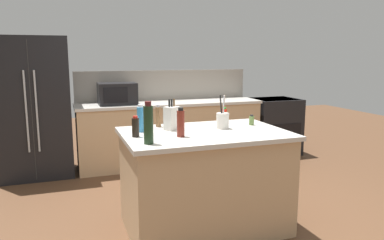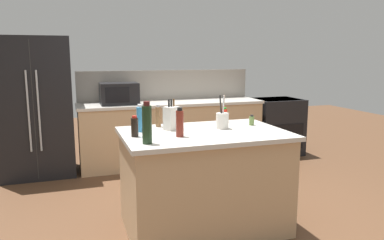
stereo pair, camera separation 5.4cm
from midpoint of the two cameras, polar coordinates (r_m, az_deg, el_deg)
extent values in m
plane|color=brown|center=(3.75, 1.41, -16.00)|extent=(14.00, 14.00, 0.00)
cube|color=tan|center=(5.68, -3.59, -2.15)|extent=(2.71, 0.62, 0.90)
cube|color=beige|center=(5.60, -3.64, 2.55)|extent=(2.75, 0.66, 0.04)
cube|color=gray|center=(5.88, -4.50, 5.34)|extent=(2.71, 0.03, 0.46)
cube|color=tan|center=(3.57, 1.44, -9.49)|extent=(1.44, 0.94, 0.90)
cube|color=beige|center=(3.44, 1.48, -2.10)|extent=(1.50, 1.00, 0.04)
cube|color=black|center=(5.46, -23.26, 1.74)|extent=(0.94, 0.72, 1.87)
cube|color=#2D2D2D|center=(5.10, -23.52, 1.20)|extent=(0.01, 0.00, 1.78)
cylinder|color=#ADB2B7|center=(5.09, -24.20, 1.13)|extent=(0.02, 0.02, 1.03)
cylinder|color=#ADB2B7|center=(5.08, -22.86, 1.21)|extent=(0.02, 0.02, 1.03)
cube|color=black|center=(6.39, 12.11, -0.91)|extent=(0.76, 0.64, 0.92)
cube|color=black|center=(6.14, 13.64, -2.49)|extent=(0.61, 0.01, 0.41)
cube|color=black|center=(6.32, 12.26, 3.10)|extent=(0.68, 0.58, 0.02)
cube|color=black|center=(5.42, -11.61, 3.96)|extent=(0.53, 0.38, 0.30)
cube|color=black|center=(5.23, -11.84, 3.73)|extent=(0.33, 0.01, 0.21)
cube|color=beige|center=(3.50, -3.54, 0.25)|extent=(0.16, 0.15, 0.22)
cylinder|color=black|center=(3.46, -3.92, 2.55)|extent=(0.02, 0.02, 0.07)
cylinder|color=black|center=(3.48, -3.56, 2.61)|extent=(0.02, 0.02, 0.07)
cylinder|color=brown|center=(3.50, -3.20, 2.66)|extent=(0.02, 0.02, 0.07)
cylinder|color=beige|center=(3.58, 4.25, -0.12)|extent=(0.12, 0.12, 0.15)
cylinder|color=olive|center=(3.57, 4.44, 2.37)|extent=(0.01, 0.05, 0.18)
cylinder|color=black|center=(3.55, 3.99, 2.34)|extent=(0.01, 0.05, 0.18)
cylinder|color=#B2B2B7|center=(3.54, 4.42, 2.31)|extent=(0.01, 0.03, 0.18)
cylinder|color=red|center=(3.94, 4.54, 0.71)|extent=(0.05, 0.05, 0.14)
cylinder|color=green|center=(3.93, 4.55, 1.80)|extent=(0.04, 0.04, 0.02)
cylinder|color=#567038|center=(3.80, 8.66, -0.09)|extent=(0.05, 0.05, 0.09)
cylinder|color=black|center=(3.79, 8.68, 0.68)|extent=(0.03, 0.03, 0.02)
cylinder|color=black|center=(3.25, -9.07, -1.14)|extent=(0.06, 0.06, 0.16)
cylinder|color=#B22319|center=(3.23, -9.12, 0.44)|extent=(0.04, 0.04, 0.02)
cylinder|color=maroon|center=(3.21, -2.21, -0.58)|extent=(0.07, 0.07, 0.23)
cylinder|color=black|center=(3.19, -2.23, 1.66)|extent=(0.04, 0.04, 0.03)
cylinder|color=brown|center=(3.67, -5.57, 0.47)|extent=(0.05, 0.05, 0.20)
cylinder|color=#B2B2B7|center=(3.65, -5.60, 2.16)|extent=(0.03, 0.03, 0.02)
cylinder|color=black|center=(2.96, -7.17, -0.77)|extent=(0.08, 0.08, 0.30)
cylinder|color=#4C1919|center=(2.94, -7.25, 2.48)|extent=(0.05, 0.05, 0.04)
cylinder|color=#3384BC|center=(3.44, -8.26, 0.06)|extent=(0.07, 0.07, 0.23)
cylinder|color=white|center=(3.42, -8.31, 2.15)|extent=(0.04, 0.04, 0.03)
camera|label=1|loc=(0.03, -90.41, -0.07)|focal=35.00mm
camera|label=2|loc=(0.03, 89.59, 0.07)|focal=35.00mm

